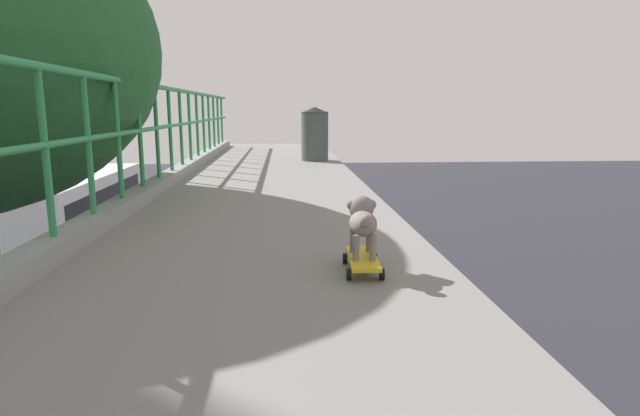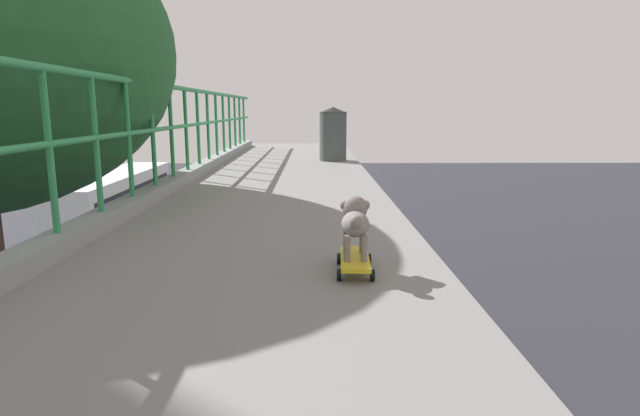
{
  "view_description": "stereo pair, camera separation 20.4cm",
  "coord_description": "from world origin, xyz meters",
  "views": [
    {
      "loc": [
        1.16,
        0.61,
        6.19
      ],
      "look_at": [
        1.41,
        4.16,
        5.51
      ],
      "focal_mm": 29.13,
      "sensor_mm": 36.0,
      "label": 1
    },
    {
      "loc": [
        1.37,
        0.61,
        6.19
      ],
      "look_at": [
        1.41,
        4.16,
        5.51
      ],
      "focal_mm": 29.13,
      "sensor_mm": 36.0,
      "label": 2
    }
  ],
  "objects": [
    {
      "name": "litter_bin",
      "position": [
        1.7,
        9.67,
        5.76
      ],
      "size": [
        0.48,
        0.48,
        0.92
      ],
      "color": "#4A5150",
      "rests_on": "overpass_deck"
    },
    {
      "name": "toy_skateboard",
      "position": [
        1.59,
        3.38,
        5.36
      ],
      "size": [
        0.22,
        0.47,
        0.09
      ],
      "color": "gold",
      "rests_on": "overpass_deck"
    },
    {
      "name": "car_red_taxi_fifth",
      "position": [
        -4.6,
        10.04,
        0.7
      ],
      "size": [
        1.71,
        4.53,
        1.6
      ],
      "color": "red",
      "rests_on": "ground"
    },
    {
      "name": "small_dog",
      "position": [
        1.6,
        3.42,
        5.58
      ],
      "size": [
        0.17,
        0.36,
        0.33
      ],
      "color": "gray",
      "rests_on": "toy_skateboard"
    },
    {
      "name": "city_bus",
      "position": [
        -8.47,
        25.99,
        1.73
      ],
      "size": [
        2.48,
        11.2,
        3.03
      ],
      "color": "white",
      "rests_on": "ground"
    },
    {
      "name": "car_white_seventh",
      "position": [
        -4.63,
        16.43,
        0.72
      ],
      "size": [
        1.97,
        4.24,
        1.55
      ],
      "color": "silver",
      "rests_on": "ground"
    }
  ]
}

